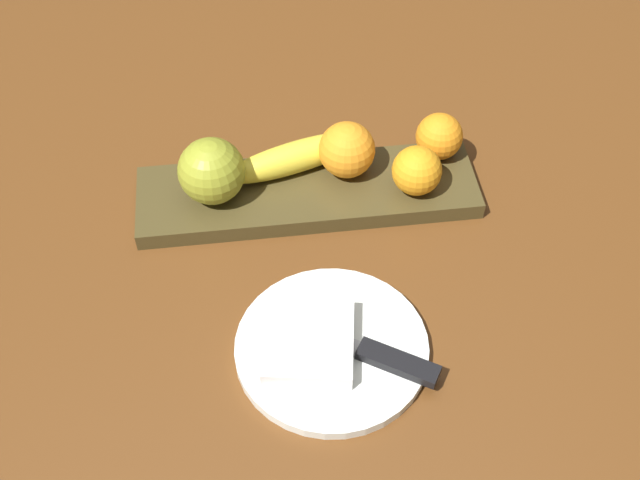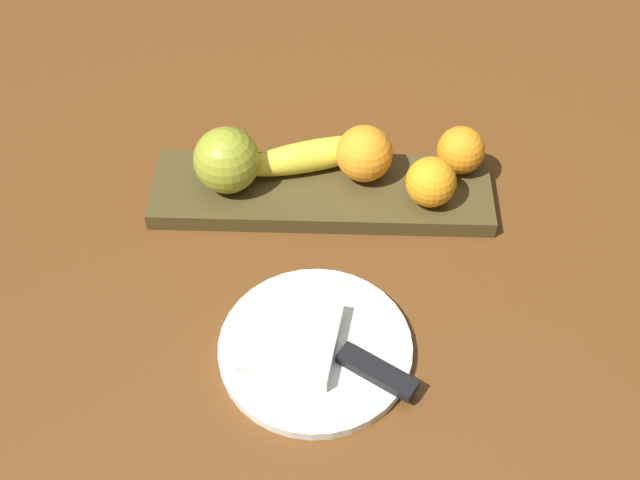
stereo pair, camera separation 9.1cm
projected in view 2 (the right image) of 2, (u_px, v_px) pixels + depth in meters
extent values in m
plane|color=#5C3416|center=(321.00, 217.00, 1.01)|extent=(2.40, 2.40, 0.00)
cube|color=#463B1D|center=(323.00, 192.00, 1.02)|extent=(0.43, 0.12, 0.02)
sphere|color=olive|center=(227.00, 160.00, 0.98)|extent=(0.08, 0.08, 0.08)
ellipsoid|color=yellow|center=(313.00, 156.00, 1.02)|extent=(0.20, 0.10, 0.04)
sphere|color=orange|center=(431.00, 182.00, 0.97)|extent=(0.06, 0.06, 0.06)
sphere|color=orange|center=(364.00, 154.00, 1.00)|extent=(0.07, 0.07, 0.07)
sphere|color=orange|center=(461.00, 150.00, 1.01)|extent=(0.06, 0.06, 0.06)
cylinder|color=white|center=(317.00, 348.00, 0.87)|extent=(0.21, 0.21, 0.01)
cube|color=white|center=(292.00, 339.00, 0.86)|extent=(0.11, 0.12, 0.02)
cube|color=silver|center=(330.00, 347.00, 0.87)|extent=(0.14, 0.10, 0.00)
cube|color=black|center=(377.00, 371.00, 0.84)|extent=(0.09, 0.07, 0.01)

